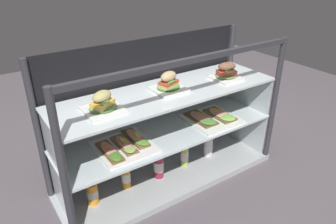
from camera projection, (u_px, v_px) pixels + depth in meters
The scene contains 17 objects.
ground_plane at pixel (168, 178), 2.29m from camera, with size 6.00×6.00×0.02m, color #5A5259.
case_base_deck at pixel (168, 175), 2.28m from camera, with size 1.55×0.51×0.04m, color #B0B4B5.
case_frame at pixel (157, 105), 2.14m from camera, with size 1.55×0.51×0.95m.
riser_lower_tier at pixel (168, 153), 2.19m from camera, with size 1.47×0.43×0.32m.
shelf_lower_glass at pixel (168, 132), 2.12m from camera, with size 1.49×0.45×0.01m, color silver.
riser_upper_tier at pixel (168, 113), 2.05m from camera, with size 1.47×0.43×0.27m.
shelf_upper_glass at pixel (168, 92), 1.99m from camera, with size 1.49×0.45×0.01m, color silver.
plated_roll_sandwich_center at pixel (103, 104), 1.72m from camera, with size 0.21×0.21×0.12m.
plated_roll_sandwich_left_of_center at pixel (169, 84), 1.98m from camera, with size 0.20×0.20×0.12m.
plated_roll_sandwich_far_right at pixel (226, 73), 2.16m from camera, with size 0.18×0.18×0.12m.
open_sandwich_tray_right_of_center at pixel (124, 145), 1.93m from camera, with size 0.34×0.34×0.06m.
open_sandwich_tray_left_of_center at pixel (212, 118), 2.25m from camera, with size 0.34×0.34×0.06m.
juice_bottle_tucked_behind at pixel (92, 192), 1.96m from camera, with size 0.07×0.07×0.20m.
juice_bottle_front_right_end at pixel (126, 176), 2.09m from camera, with size 0.06×0.06×0.22m.
juice_bottle_front_left_end at pixel (159, 165), 2.18m from camera, with size 0.07×0.07×0.23m.
juice_bottle_back_right at pixel (185, 153), 2.30m from camera, with size 0.06×0.06×0.25m.
juice_bottle_back_left at pixel (208, 146), 2.43m from camera, with size 0.07×0.07×0.20m.
Camera 1 is at (-1.02, -1.52, 1.45)m, focal length 34.08 mm.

